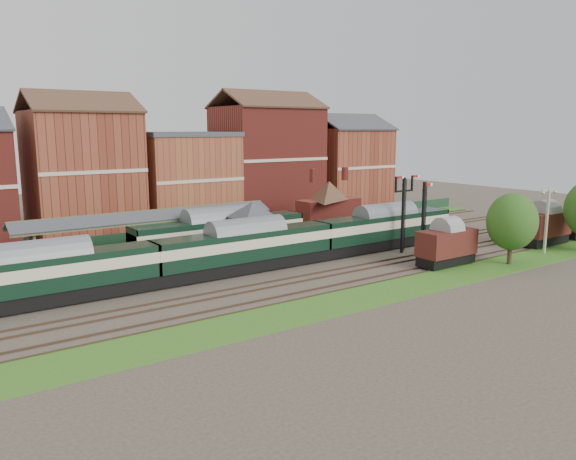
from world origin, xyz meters
TOP-DOWN VIEW (x-y plane):
  - ground at (0.00, 0.00)m, footprint 160.00×160.00m
  - grass_back at (0.00, 16.00)m, footprint 90.00×4.50m
  - grass_front at (0.00, -12.00)m, footprint 90.00×5.00m
  - fence at (0.00, 18.00)m, footprint 90.00×0.12m
  - platform at (-5.00, 9.75)m, footprint 55.00×3.40m
  - signal_box at (-3.00, 3.25)m, footprint 5.40×5.40m
  - brick_hut at (5.00, 3.25)m, footprint 3.20×2.64m
  - station_building at (12.00, 9.75)m, footprint 8.10×8.10m
  - canopy at (-11.00, 9.75)m, footprint 26.00×3.89m
  - semaphore_bracket at (12.04, -2.50)m, footprint 3.60×0.25m
  - semaphore_siding at (10.02, -7.00)m, footprint 1.23×0.25m
  - yard_lamp at (24.00, -11.50)m, footprint 2.60×0.22m
  - town_backdrop at (-0.18, 25.00)m, footprint 69.00×10.00m
  - dmu_train at (-5.73, 0.00)m, footprint 53.14×2.79m
  - platform_railcar at (-4.83, 6.50)m, footprint 18.60×2.93m
  - goods_van_a at (11.18, -9.00)m, footprint 6.05×2.62m
  - goods_van_b at (27.98, -9.00)m, footprint 6.57×2.85m
  - tree_far at (16.59, -12.26)m, footprint 4.78×4.78m

SIDE VIEW (x-z plane):
  - ground at x=0.00m, z-range 0.00..0.00m
  - grass_back at x=0.00m, z-range 0.00..0.06m
  - grass_front at x=0.00m, z-range 0.00..0.06m
  - platform at x=-5.00m, z-range 0.00..1.00m
  - fence at x=0.00m, z-range 0.00..1.50m
  - brick_hut at x=5.00m, z-range -0.28..2.67m
  - goods_van_a at x=11.18m, z-range 0.25..3.92m
  - goods_van_b at x=27.98m, z-range 0.26..4.25m
  - dmu_train at x=-5.73m, z-range 0.35..4.43m
  - platform_railcar at x=-4.83m, z-range 0.36..4.64m
  - signal_box at x=-3.00m, z-range 0.19..6.19m
  - station_building at x=12.00m, z-range 1.01..6.91m
  - yard_lamp at x=24.00m, z-range 0.49..7.49m
  - semaphore_siding at x=10.02m, z-range 0.16..8.16m
  - tree_far at x=16.59m, z-range 0.73..7.70m
  - canopy at x=-11.00m, z-range 2.54..6.62m
  - semaphore_bracket at x=12.04m, z-range 0.54..8.72m
  - town_backdrop at x=-0.18m, z-range -1.00..15.00m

